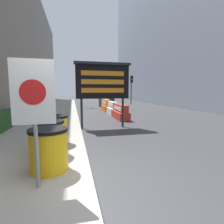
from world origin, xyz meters
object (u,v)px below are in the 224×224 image
(traffic_cone_far, at_px, (123,109))
(traffic_light_near_curb, at_px, (82,81))
(barrel_drum_middle, at_px, (49,138))
(traffic_cone_mid, at_px, (110,109))
(warning_sign, at_px, (34,101))
(jersey_barrier_orange_near, at_px, (107,106))
(traffic_light_far_side, at_px, (132,84))
(message_board, at_px, (103,81))
(jersey_barrier_white, at_px, (113,109))
(barrel_drum_foreground, at_px, (49,150))
(barrel_drum_back, at_px, (55,130))
(pedestrian_passerby, at_px, (100,97))
(pedestrian_worker, at_px, (112,99))
(jersey_barrier_red_striped, at_px, (120,112))
(traffic_cone_near, at_px, (111,105))

(traffic_cone_far, relative_size, traffic_light_near_curb, 0.16)
(barrel_drum_middle, xyz_separation_m, traffic_cone_mid, (3.36, 8.80, -0.29))
(warning_sign, bearing_deg, jersey_barrier_orange_near, 73.85)
(barrel_drum_middle, height_order, traffic_light_far_side, traffic_light_far_side)
(message_board, xyz_separation_m, jersey_barrier_white, (1.47, 4.45, -1.68))
(barrel_drum_foreground, distance_m, traffic_cone_mid, 10.21)
(barrel_drum_back, xyz_separation_m, message_board, (1.80, 2.55, 1.51))
(barrel_drum_foreground, xyz_separation_m, warning_sign, (-0.10, -0.59, 0.94))
(pedestrian_passerby, bearing_deg, pedestrian_worker, 125.48)
(traffic_light_far_side, bearing_deg, traffic_light_near_curb, -156.25)
(traffic_cone_mid, xyz_separation_m, pedestrian_worker, (0.37, 1.14, 0.71))
(jersey_barrier_white, relative_size, jersey_barrier_orange_near, 0.91)
(barrel_drum_foreground, height_order, jersey_barrier_red_striped, barrel_drum_foreground)
(warning_sign, relative_size, message_board, 0.68)
(barrel_drum_foreground, height_order, message_board, message_board)
(barrel_drum_back, xyz_separation_m, jersey_barrier_red_striped, (3.27, 4.88, -0.18))
(traffic_cone_mid, bearing_deg, barrel_drum_back, -112.62)
(jersey_barrier_red_striped, xyz_separation_m, traffic_cone_near, (0.72, 6.08, -0.07))
(jersey_barrier_white, distance_m, traffic_cone_mid, 0.94)
(barrel_drum_back, distance_m, traffic_light_far_side, 17.62)
(jersey_barrier_white, bearing_deg, traffic_light_far_side, 63.13)
(jersey_barrier_orange_near, relative_size, traffic_light_near_curb, 0.50)
(traffic_light_far_side, xyz_separation_m, pedestrian_worker, (-4.02, -6.66, -1.57))
(traffic_cone_near, height_order, traffic_light_near_curb, traffic_light_near_curb)
(jersey_barrier_white, height_order, traffic_light_near_curb, traffic_light_near_curb)
(jersey_barrier_red_striped, xyz_separation_m, traffic_light_far_side, (4.42, 10.85, 2.17))
(jersey_barrier_orange_near, bearing_deg, message_board, -102.52)
(jersey_barrier_white, relative_size, traffic_light_near_curb, 0.46)
(jersey_barrier_red_striped, bearing_deg, pedestrian_worker, 84.53)
(warning_sign, xyz_separation_m, jersey_barrier_white, (3.33, 9.33, -1.11))
(jersey_barrier_red_striped, xyz_separation_m, jersey_barrier_orange_near, (-0.00, 4.28, 0.03))
(barrel_drum_middle, relative_size, traffic_cone_near, 1.28)
(barrel_drum_back, distance_m, message_board, 3.47)
(traffic_cone_near, bearing_deg, barrel_drum_middle, -108.90)
(warning_sign, relative_size, traffic_light_far_side, 0.56)
(barrel_drum_middle, xyz_separation_m, barrel_drum_back, (0.06, 0.87, 0.00))
(traffic_cone_near, bearing_deg, message_board, -104.59)
(pedestrian_passerby, bearing_deg, traffic_light_near_curb, 34.75)
(traffic_light_near_curb, xyz_separation_m, traffic_light_far_side, (6.26, 2.75, -0.14))
(message_board, relative_size, pedestrian_passerby, 1.61)
(message_board, bearing_deg, traffic_cone_near, 75.41)
(barrel_drum_back, relative_size, jersey_barrier_red_striped, 0.39)
(barrel_drum_middle, bearing_deg, jersey_barrier_orange_near, 71.64)
(barrel_drum_back, relative_size, jersey_barrier_white, 0.48)
(message_board, height_order, traffic_cone_mid, message_board)
(jersey_barrier_white, bearing_deg, barrel_drum_foreground, -110.27)
(warning_sign, bearing_deg, jersey_barrier_white, 70.37)
(traffic_light_far_side, bearing_deg, traffic_cone_near, -127.81)
(barrel_drum_middle, height_order, pedestrian_passerby, pedestrian_passerby)
(barrel_drum_middle, height_order, traffic_cone_far, barrel_drum_middle)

